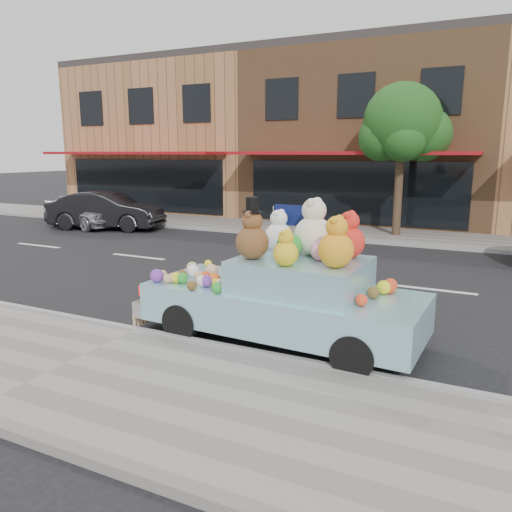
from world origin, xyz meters
The scene contains 11 objects.
ground centered at (0.00, 0.00, 0.00)m, with size 120.00×120.00×0.00m, color black.
near_sidewalk centered at (0.00, -6.50, 0.06)m, with size 60.00×3.00×0.12m, color gray.
far_sidewalk centered at (0.00, 6.50, 0.06)m, with size 60.00×3.00×0.12m, color gray.
near_kerb centered at (0.00, -5.00, 0.07)m, with size 60.00×0.12×0.13m, color gray.
far_kerb centered at (0.00, 5.00, 0.07)m, with size 60.00×0.12×0.13m, color gray.
storefront_left centered at (-10.00, 11.97, 3.64)m, with size 10.00×9.80×7.30m.
storefront_mid centered at (0.00, 11.97, 3.64)m, with size 10.00×9.80×7.30m.
street_tree centered at (2.03, 6.55, 3.69)m, with size 3.00×2.70×5.22m.
car_silver centered at (-9.79, 3.77, 0.67)m, with size 1.59×3.95×1.35m, color #A5A5AA.
car_dark centered at (-8.51, 3.69, 0.72)m, with size 1.53×4.39×1.45m, color black.
art_car centered at (2.25, -4.15, 0.81)m, with size 4.56×1.96×2.28m.
Camera 1 is at (5.09, -11.07, 2.92)m, focal length 35.00 mm.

